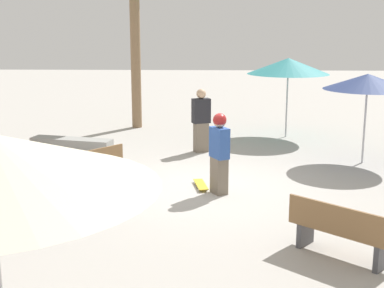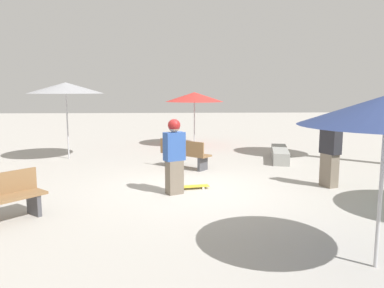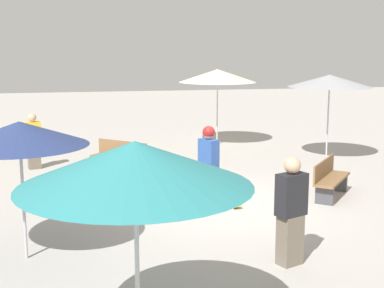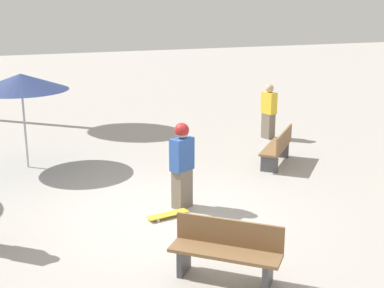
{
  "view_description": "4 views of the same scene",
  "coord_description": "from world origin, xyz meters",
  "px_view_note": "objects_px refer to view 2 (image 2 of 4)",
  "views": [
    {
      "loc": [
        -10.87,
        -0.21,
        3.4
      ],
      "look_at": [
        0.2,
        0.18,
        0.92
      ],
      "focal_mm": 50.0,
      "sensor_mm": 36.0,
      "label": 1
    },
    {
      "loc": [
        -0.34,
        -8.52,
        2.28
      ],
      "look_at": [
        0.05,
        -0.44,
        1.12
      ],
      "focal_mm": 35.0,
      "sensor_mm": 36.0,
      "label": 2
    },
    {
      "loc": [
        10.8,
        -3.04,
        3.37
      ],
      "look_at": [
        -0.43,
        -0.75,
        1.27
      ],
      "focal_mm": 50.0,
      "sensor_mm": 36.0,
      "label": 3
    },
    {
      "loc": [
        2.82,
        8.68,
        3.94
      ],
      "look_at": [
        -0.68,
        -0.76,
        1.14
      ],
      "focal_mm": 50.0,
      "sensor_mm": 36.0,
      "label": 4
    }
  ],
  "objects_px": {
    "skater_main": "(174,154)",
    "shade_umbrella_red": "(194,97)",
    "skateboard": "(192,186)",
    "bystander_watching": "(330,151)",
    "shade_umbrella_grey": "(66,88)",
    "concrete_ledge": "(280,154)",
    "bench_near": "(184,154)"
  },
  "relations": [
    {
      "from": "bench_near",
      "to": "bystander_watching",
      "type": "distance_m",
      "value": 4.12
    },
    {
      "from": "concrete_ledge",
      "to": "shade_umbrella_grey",
      "type": "xyz_separation_m",
      "value": [
        -7.06,
        0.56,
        2.17
      ]
    },
    {
      "from": "bystander_watching",
      "to": "shade_umbrella_red",
      "type": "bearing_deg",
      "value": -0.33
    },
    {
      "from": "bench_near",
      "to": "shade_umbrella_grey",
      "type": "bearing_deg",
      "value": -164.44
    },
    {
      "from": "skater_main",
      "to": "concrete_ledge",
      "type": "height_order",
      "value": "skater_main"
    },
    {
      "from": "bench_near",
      "to": "shade_umbrella_red",
      "type": "bearing_deg",
      "value": 123.5
    },
    {
      "from": "skater_main",
      "to": "shade_umbrella_red",
      "type": "relative_size",
      "value": 0.69
    },
    {
      "from": "concrete_ledge",
      "to": "bench_near",
      "type": "height_order",
      "value": "bench_near"
    },
    {
      "from": "skater_main",
      "to": "concrete_ledge",
      "type": "relative_size",
      "value": 0.72
    },
    {
      "from": "shade_umbrella_grey",
      "to": "shade_umbrella_red",
      "type": "relative_size",
      "value": 1.05
    },
    {
      "from": "concrete_ledge",
      "to": "shade_umbrella_red",
      "type": "relative_size",
      "value": 0.96
    },
    {
      "from": "skateboard",
      "to": "bystander_watching",
      "type": "bearing_deg",
      "value": -9.88
    },
    {
      "from": "bench_near",
      "to": "concrete_ledge",
      "type": "bearing_deg",
      "value": 60.83
    },
    {
      "from": "shade_umbrella_red",
      "to": "bench_near",
      "type": "bearing_deg",
      "value": -96.67
    },
    {
      "from": "skater_main",
      "to": "skateboard",
      "type": "height_order",
      "value": "skater_main"
    },
    {
      "from": "shade_umbrella_grey",
      "to": "concrete_ledge",
      "type": "bearing_deg",
      "value": -4.52
    },
    {
      "from": "skater_main",
      "to": "shade_umbrella_grey",
      "type": "xyz_separation_m",
      "value": [
        -3.56,
        4.51,
        1.46
      ]
    },
    {
      "from": "bench_near",
      "to": "shade_umbrella_red",
      "type": "xyz_separation_m",
      "value": [
        0.55,
        4.69,
        1.59
      ]
    },
    {
      "from": "skateboard",
      "to": "bystander_watching",
      "type": "height_order",
      "value": "bystander_watching"
    },
    {
      "from": "shade_umbrella_grey",
      "to": "shade_umbrella_red",
      "type": "height_order",
      "value": "shade_umbrella_grey"
    },
    {
      "from": "concrete_ledge",
      "to": "shade_umbrella_red",
      "type": "bearing_deg",
      "value": 127.33
    },
    {
      "from": "shade_umbrella_grey",
      "to": "bystander_watching",
      "type": "height_order",
      "value": "shade_umbrella_grey"
    },
    {
      "from": "bench_near",
      "to": "shade_umbrella_red",
      "type": "relative_size",
      "value": 0.62
    },
    {
      "from": "skater_main",
      "to": "shade_umbrella_red",
      "type": "bearing_deg",
      "value": 55.23
    },
    {
      "from": "skater_main",
      "to": "skateboard",
      "type": "bearing_deg",
      "value": 14.65
    },
    {
      "from": "shade_umbrella_grey",
      "to": "skateboard",
      "type": "bearing_deg",
      "value": -46.09
    },
    {
      "from": "bench_near",
      "to": "bystander_watching",
      "type": "height_order",
      "value": "bystander_watching"
    },
    {
      "from": "concrete_ledge",
      "to": "skater_main",
      "type": "bearing_deg",
      "value": -131.51
    },
    {
      "from": "skater_main",
      "to": "bystander_watching",
      "type": "xyz_separation_m",
      "value": [
        3.68,
        0.44,
        -0.04
      ]
    },
    {
      "from": "skater_main",
      "to": "bench_near",
      "type": "distance_m",
      "value": 2.8
    },
    {
      "from": "skateboard",
      "to": "concrete_ledge",
      "type": "relative_size",
      "value": 0.36
    },
    {
      "from": "bench_near",
      "to": "shade_umbrella_grey",
      "type": "distance_m",
      "value": 4.66
    }
  ]
}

